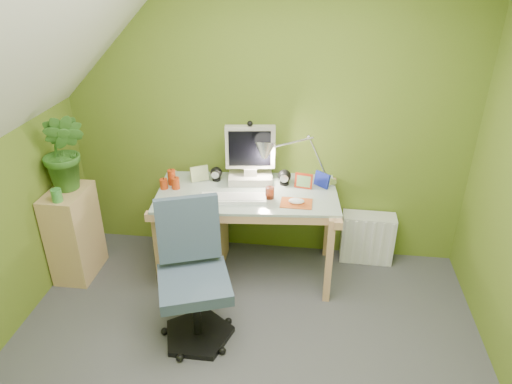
# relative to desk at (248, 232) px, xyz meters

# --- Properties ---
(wall_back) EXTENTS (3.20, 0.01, 2.40)m
(wall_back) POSITION_rel_desk_xyz_m (0.10, 0.37, 0.84)
(wall_back) COLOR olive
(wall_back) RESTS_ON floor
(slope_ceiling) EXTENTS (1.10, 3.20, 1.10)m
(slope_ceiling) POSITION_rel_desk_xyz_m (-0.90, -1.23, 1.49)
(slope_ceiling) COLOR white
(slope_ceiling) RESTS_ON wall_left
(desk) EXTENTS (1.42, 0.80, 0.73)m
(desk) POSITION_rel_desk_xyz_m (0.00, 0.00, 0.00)
(desk) COLOR tan
(desk) RESTS_ON floor
(monitor) EXTENTS (0.38, 0.25, 0.49)m
(monitor) POSITION_rel_desk_xyz_m (-0.00, 0.18, 0.61)
(monitor) COLOR #B9B4A7
(monitor) RESTS_ON desk
(speaker_left) EXTENTS (0.11, 0.11, 0.11)m
(speaker_left) POSITION_rel_desk_xyz_m (-0.27, 0.16, 0.42)
(speaker_left) COLOR black
(speaker_left) RESTS_ON desk
(speaker_right) EXTENTS (0.10, 0.10, 0.12)m
(speaker_right) POSITION_rel_desk_xyz_m (0.27, 0.16, 0.43)
(speaker_right) COLOR black
(speaker_right) RESTS_ON desk
(keyboard) EXTENTS (0.49, 0.21, 0.02)m
(keyboard) POSITION_rel_desk_xyz_m (-0.08, -0.14, 0.38)
(keyboard) COLOR white
(keyboard) RESTS_ON desk
(mousepad) EXTENTS (0.23, 0.17, 0.01)m
(mousepad) POSITION_rel_desk_xyz_m (0.38, -0.14, 0.37)
(mousepad) COLOR #BA501D
(mousepad) RESTS_ON desk
(mouse) EXTENTS (0.13, 0.10, 0.04)m
(mouse) POSITION_rel_desk_xyz_m (0.38, -0.14, 0.38)
(mouse) COLOR white
(mouse) RESTS_ON mousepad
(amber_tumbler) EXTENTS (0.07, 0.07, 0.09)m
(amber_tumbler) POSITION_rel_desk_xyz_m (0.18, -0.08, 0.41)
(amber_tumbler) COLOR maroon
(amber_tumbler) RESTS_ON desk
(candle_cluster) EXTENTS (0.16, 0.14, 0.12)m
(candle_cluster) POSITION_rel_desk_xyz_m (-0.60, 0.01, 0.42)
(candle_cluster) COLOR #BD3910
(candle_cluster) RESTS_ON desk
(photo_frame_red) EXTENTS (0.14, 0.04, 0.12)m
(photo_frame_red) POSITION_rel_desk_xyz_m (0.42, 0.12, 0.42)
(photo_frame_red) COLOR #B72B13
(photo_frame_red) RESTS_ON desk
(photo_frame_blue) EXTENTS (0.11, 0.10, 0.11)m
(photo_frame_blue) POSITION_rel_desk_xyz_m (0.56, 0.16, 0.42)
(photo_frame_blue) COLOR navy
(photo_frame_blue) RESTS_ON desk
(photo_frame_green) EXTENTS (0.13, 0.09, 0.12)m
(photo_frame_green) POSITION_rel_desk_xyz_m (-0.40, 0.14, 0.42)
(photo_frame_green) COLOR #B6C185
(photo_frame_green) RESTS_ON desk
(desk_lamp) EXTENTS (0.59, 0.30, 0.61)m
(desk_lamp) POSITION_rel_desk_xyz_m (0.45, 0.18, 0.67)
(desk_lamp) COLOR silver
(desk_lamp) RESTS_ON desk
(side_ledge) EXTENTS (0.28, 0.42, 0.74)m
(side_ledge) POSITION_rel_desk_xyz_m (-1.35, -0.20, 0.01)
(side_ledge) COLOR tan
(side_ledge) RESTS_ON floor
(potted_plant) EXTENTS (0.35, 0.29, 0.61)m
(potted_plant) POSITION_rel_desk_xyz_m (-1.33, -0.15, 0.68)
(potted_plant) COLOR #346B23
(potted_plant) RESTS_ON side_ledge
(green_cup) EXTENTS (0.08, 0.08, 0.10)m
(green_cup) POSITION_rel_desk_xyz_m (-1.33, -0.35, 0.43)
(green_cup) COLOR green
(green_cup) RESTS_ON side_ledge
(task_chair) EXTENTS (0.66, 0.66, 0.92)m
(task_chair) POSITION_rel_desk_xyz_m (-0.23, -0.79, 0.10)
(task_chair) COLOR #394A5E
(task_chair) RESTS_ON floor
(radiator) EXTENTS (0.43, 0.18, 0.43)m
(radiator) POSITION_rel_desk_xyz_m (0.97, 0.27, -0.15)
(radiator) COLOR silver
(radiator) RESTS_ON floor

